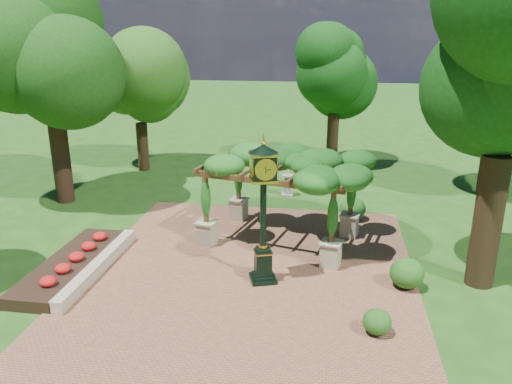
# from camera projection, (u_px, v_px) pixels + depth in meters

# --- Properties ---
(ground) EXTENTS (120.00, 120.00, 0.00)m
(ground) POSITION_uv_depth(u_px,v_px,m) (243.00, 292.00, 14.27)
(ground) COLOR #1E4714
(ground) RESTS_ON ground
(brick_plaza) EXTENTS (10.00, 12.00, 0.04)m
(brick_plaza) POSITION_uv_depth(u_px,v_px,m) (248.00, 275.00, 15.20)
(brick_plaza) COLOR brown
(brick_plaza) RESTS_ON ground
(border_wall) EXTENTS (0.35, 5.00, 0.40)m
(border_wall) POSITION_uv_depth(u_px,v_px,m) (99.00, 266.00, 15.34)
(border_wall) COLOR #C6B793
(border_wall) RESTS_ON ground
(flower_bed) EXTENTS (1.50, 5.00, 0.36)m
(flower_bed) POSITION_uv_depth(u_px,v_px,m) (71.00, 265.00, 15.48)
(flower_bed) COLOR red
(flower_bed) RESTS_ON ground
(pedestal_clock) EXTENTS (1.05, 1.05, 4.21)m
(pedestal_clock) POSITION_uv_depth(u_px,v_px,m) (263.00, 201.00, 14.07)
(pedestal_clock) COLOR black
(pedestal_clock) RESTS_ON brick_plaza
(pergola) EXTENTS (5.70, 4.30, 3.20)m
(pergola) POSITION_uv_depth(u_px,v_px,m) (281.00, 169.00, 16.89)
(pergola) COLOR tan
(pergola) RESTS_ON brick_plaza
(sundial) EXTENTS (0.58, 0.58, 0.96)m
(sundial) POSITION_uv_depth(u_px,v_px,m) (287.00, 186.00, 22.40)
(sundial) COLOR gray
(sundial) RESTS_ON ground
(shrub_front) EXTENTS (0.73, 0.73, 0.64)m
(shrub_front) POSITION_uv_depth(u_px,v_px,m) (377.00, 322.00, 12.16)
(shrub_front) COLOR #205217
(shrub_front) RESTS_ON brick_plaza
(shrub_mid) EXTENTS (1.20, 1.20, 0.88)m
(shrub_mid) POSITION_uv_depth(u_px,v_px,m) (407.00, 273.00, 14.32)
(shrub_mid) COLOR #225518
(shrub_mid) RESTS_ON brick_plaza
(shrub_back) EXTENTS (1.27, 1.27, 0.89)m
(shrub_back) POSITION_uv_depth(u_px,v_px,m) (353.00, 209.00, 19.45)
(shrub_back) COLOR #29661D
(shrub_back) RESTS_ON brick_plaza
(tree_west_near) EXTENTS (4.57, 4.57, 9.26)m
(tree_west_near) POSITION_uv_depth(u_px,v_px,m) (47.00, 50.00, 19.84)
(tree_west_near) COLOR #361F15
(tree_west_near) RESTS_ON ground
(tree_west_far) EXTENTS (3.95, 3.95, 6.49)m
(tree_west_far) POSITION_uv_depth(u_px,v_px,m) (138.00, 85.00, 25.26)
(tree_west_far) COLOR #302212
(tree_west_far) RESTS_ON ground
(tree_north) EXTENTS (3.49, 3.49, 7.38)m
(tree_north) POSITION_uv_depth(u_px,v_px,m) (336.00, 72.00, 26.00)
(tree_north) COLOR #322014
(tree_north) RESTS_ON ground
(tree_east_far) EXTENTS (4.88, 4.88, 8.23)m
(tree_east_far) POSITION_uv_depth(u_px,v_px,m) (502.00, 67.00, 20.83)
(tree_east_far) COLOR black
(tree_east_far) RESTS_ON ground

